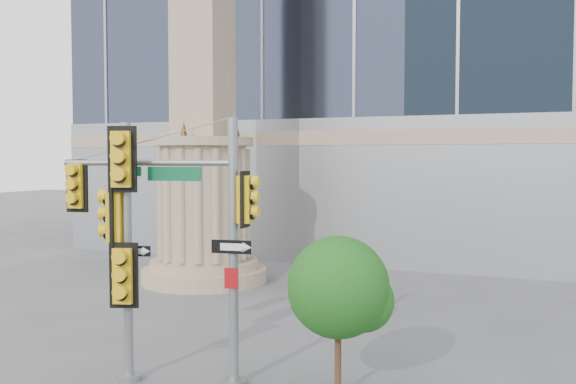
% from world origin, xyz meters
% --- Properties ---
extents(monument, '(4.40, 4.40, 16.60)m').
position_xyz_m(monument, '(-6.00, 9.00, 5.52)').
color(monument, tan).
rests_on(monument, ground).
extents(main_signal_pole, '(3.98, 0.88, 5.14)m').
position_xyz_m(main_signal_pole, '(-1.25, 0.03, 3.18)').
color(main_signal_pole, slate).
rests_on(main_signal_pole, ground).
extents(secondary_signal_pole, '(0.95, 0.67, 5.06)m').
position_xyz_m(secondary_signal_pole, '(-2.39, -0.50, 2.97)').
color(secondary_signal_pole, slate).
rests_on(secondary_signal_pole, ground).
extents(street_tree, '(1.90, 1.86, 2.97)m').
position_xyz_m(street_tree, '(1.76, 0.31, 1.95)').
color(street_tree, tan).
rests_on(street_tree, ground).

